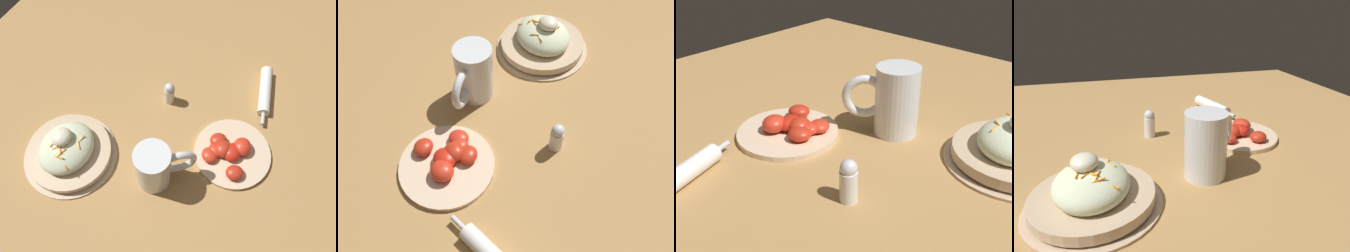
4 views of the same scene
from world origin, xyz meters
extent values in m
plane|color=#B2844C|center=(0.00, 0.00, 0.00)|extent=(1.43, 1.43, 0.00)
cylinder|color=orange|center=(0.19, -0.19, 0.07)|extent=(0.02, 0.00, 0.00)
cylinder|color=orange|center=(0.21, -0.19, 0.07)|extent=(0.02, 0.02, 0.00)
cylinder|color=orange|center=(0.27, -0.18, 0.06)|extent=(0.01, 0.02, 0.00)
cylinder|color=white|center=(0.17, 0.00, 0.07)|extent=(0.09, 0.09, 0.14)
cylinder|color=#B76B14|center=(0.17, 0.00, 0.05)|extent=(0.08, 0.08, 0.10)
cylinder|color=white|center=(0.17, 0.00, 0.10)|extent=(0.08, 0.08, 0.01)
torus|color=white|center=(0.13, 0.05, 0.08)|extent=(0.07, 0.08, 0.09)
cylinder|color=white|center=(-0.20, 0.15, 0.02)|extent=(0.15, 0.08, 0.03)
cylinder|color=silver|center=(-0.11, 0.18, 0.02)|extent=(0.04, 0.02, 0.01)
cylinder|color=beige|center=(0.02, 0.15, 0.01)|extent=(0.20, 0.20, 0.01)
ellipsoid|color=red|center=(0.07, 0.17, 0.02)|extent=(0.06, 0.06, 0.03)
ellipsoid|color=red|center=(0.06, 0.10, 0.02)|extent=(0.06, 0.06, 0.02)
ellipsoid|color=red|center=(0.02, 0.15, 0.02)|extent=(0.04, 0.04, 0.02)
ellipsoid|color=red|center=(0.03, 0.12, 0.03)|extent=(0.05, 0.05, 0.03)
ellipsoid|color=red|center=(0.00, 0.16, 0.03)|extent=(0.06, 0.06, 0.03)
ellipsoid|color=red|center=(0.01, 0.10, 0.02)|extent=(0.06, 0.06, 0.02)
ellipsoid|color=red|center=(0.04, 0.11, 0.02)|extent=(0.05, 0.05, 0.02)
ellipsoid|color=red|center=(0.03, 0.15, 0.02)|extent=(0.05, 0.05, 0.03)
cylinder|color=white|center=(-0.05, -0.08, 0.03)|extent=(0.03, 0.03, 0.05)
sphere|color=silver|center=(-0.05, -0.08, 0.06)|extent=(0.03, 0.03, 0.03)
camera|label=1|loc=(0.42, 0.17, 0.82)|focal=36.89mm
camera|label=2|loc=(-0.36, 0.23, 0.66)|focal=38.42mm
camera|label=3|loc=(-0.45, -0.42, 0.42)|focal=45.68mm
camera|label=4|loc=(0.68, -0.19, 0.33)|focal=32.54mm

